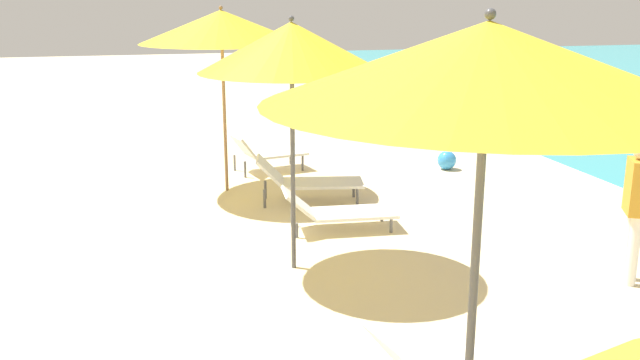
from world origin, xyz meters
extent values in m
cylinder|color=#4C4C51|center=(0.76, 6.82, 1.19)|extent=(0.05, 0.05, 2.39)
cone|color=yellow|center=(0.76, 6.82, 2.60)|extent=(2.36, 2.36, 0.43)
sphere|color=#4C4C51|center=(0.76, 6.82, 2.85)|extent=(0.06, 0.06, 0.06)
cylinder|color=#59595E|center=(1.91, 8.15, 0.09)|extent=(0.04, 0.04, 0.18)
cylinder|color=#4C4C51|center=(0.57, 10.67, 1.08)|extent=(0.05, 0.05, 2.16)
cone|color=yellow|center=(0.57, 10.67, 2.42)|extent=(1.95, 1.95, 0.51)
sphere|color=#4C4C51|center=(0.57, 10.67, 2.70)|extent=(0.06, 0.06, 0.06)
cube|color=white|center=(1.60, 11.78, 0.21)|extent=(1.13, 0.66, 0.04)
cube|color=white|center=(0.89, 11.84, 0.39)|extent=(0.42, 0.60, 0.33)
cylinder|color=#59595E|center=(2.06, 11.98, 0.10)|extent=(0.04, 0.04, 0.19)
cylinder|color=#59595E|center=(2.02, 11.51, 0.10)|extent=(0.04, 0.04, 0.19)
cylinder|color=#59595E|center=(0.86, 12.08, 0.10)|extent=(0.04, 0.04, 0.19)
cylinder|color=#59595E|center=(0.82, 11.61, 0.10)|extent=(0.04, 0.04, 0.19)
cylinder|color=olive|center=(0.25, 14.02, 1.12)|extent=(0.05, 0.05, 2.24)
cone|color=yellow|center=(0.25, 14.02, 2.48)|extent=(2.41, 2.41, 0.48)
sphere|color=olive|center=(0.25, 14.02, 2.75)|extent=(0.06, 0.06, 0.06)
cube|color=white|center=(1.24, 15.12, 0.30)|extent=(1.06, 0.80, 0.04)
cube|color=white|center=(0.65, 15.00, 0.48)|extent=(0.40, 0.66, 0.35)
cylinder|color=#59595E|center=(1.56, 15.45, 0.14)|extent=(0.04, 0.04, 0.28)
cylinder|color=#59595E|center=(1.67, 14.94, 0.14)|extent=(0.04, 0.04, 0.28)
cylinder|color=#59595E|center=(0.54, 15.24, 0.14)|extent=(0.04, 0.04, 0.28)
cylinder|color=#59595E|center=(0.64, 14.73, 0.14)|extent=(0.04, 0.04, 0.28)
cube|color=white|center=(1.52, 13.04, 0.29)|extent=(1.26, 0.80, 0.04)
cube|color=white|center=(0.77, 13.19, 0.49)|extent=(0.48, 0.64, 0.39)
cylinder|color=#59595E|center=(2.04, 13.18, 0.13)|extent=(0.04, 0.04, 0.27)
cylinder|color=#59595E|center=(1.95, 12.71, 0.13)|extent=(0.04, 0.04, 0.27)
cylinder|color=#59595E|center=(0.75, 13.44, 0.13)|extent=(0.04, 0.04, 0.27)
cylinder|color=#59595E|center=(0.65, 12.97, 0.13)|extent=(0.04, 0.04, 0.27)
cylinder|color=silver|center=(3.94, 9.47, 0.38)|extent=(0.11, 0.11, 0.76)
cylinder|color=silver|center=(3.86, 9.31, 0.38)|extent=(0.11, 0.11, 0.76)
cube|color=orange|center=(3.90, 9.39, 1.04)|extent=(0.36, 0.42, 0.57)
sphere|color=#338CD8|center=(4.10, 14.41, 0.16)|extent=(0.33, 0.33, 0.33)
camera|label=1|loc=(-0.97, 3.54, 2.94)|focal=39.42mm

